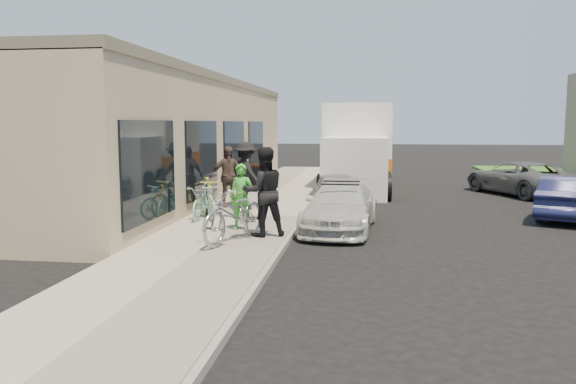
{
  "coord_description": "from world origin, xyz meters",
  "views": [
    {
      "loc": [
        1.25,
        -11.77,
        2.64
      ],
      "look_at": [
        -0.55,
        1.0,
        1.05
      ],
      "focal_mm": 35.0,
      "sensor_mm": 36.0,
      "label": 1
    }
  ],
  "objects": [
    {
      "name": "sandwich_board",
      "position": [
        -2.95,
        8.76,
        0.64
      ],
      "size": [
        0.74,
        0.74,
        0.95
      ],
      "rotation": [
        0.0,
        0.0,
        0.32
      ],
      "color": "black",
      "rests_on": "sidewalk"
    },
    {
      "name": "woman_rider",
      "position": [
        -1.64,
        0.94,
        0.93
      ],
      "size": [
        0.62,
        0.45,
        1.55
      ],
      "primitive_type": "imported",
      "rotation": [
        0.0,
        0.0,
        -0.15
      ],
      "color": "green",
      "rests_on": "sidewalk"
    },
    {
      "name": "man_standing",
      "position": [
        -0.98,
        0.28,
        1.14
      ],
      "size": [
        1.19,
        1.09,
        1.97
      ],
      "primitive_type": "imported",
      "rotation": [
        0.0,
        0.0,
        3.58
      ],
      "color": "black",
      "rests_on": "sidewalk"
    },
    {
      "name": "bike_rack",
      "position": [
        -3.04,
        2.27,
        0.72
      ],
      "size": [
        0.22,
        0.65,
        0.94
      ],
      "rotation": [
        0.0,
        0.0,
        -0.27
      ],
      "color": "black",
      "rests_on": "sidewalk"
    },
    {
      "name": "cruiser_bike_a",
      "position": [
        -2.85,
        2.29,
        0.62
      ],
      "size": [
        1.15,
        1.56,
        0.93
      ],
      "primitive_type": "imported",
      "rotation": [
        0.0,
        0.0,
        0.52
      ],
      "color": "#8ED4CA",
      "rests_on": "sidewalk"
    },
    {
      "name": "far_car_blue",
      "position": [
        6.79,
        4.5,
        0.6
      ],
      "size": [
        2.65,
        3.87,
        1.21
      ],
      "primitive_type": "imported",
      "rotation": [
        0.0,
        0.0,
        2.72
      ],
      "color": "#181C4A",
      "rests_on": "ground"
    },
    {
      "name": "ground",
      "position": [
        0.0,
        0.0,
        0.0
      ],
      "size": [
        120.0,
        120.0,
        0.0
      ],
      "primitive_type": "plane",
      "color": "black",
      "rests_on": "ground"
    },
    {
      "name": "curb",
      "position": [
        -0.45,
        3.0,
        0.07
      ],
      "size": [
        0.12,
        34.0,
        0.13
      ],
      "primitive_type": "cube",
      "color": "gray",
      "rests_on": "ground"
    },
    {
      "name": "sedan_silver",
      "position": [
        0.4,
        4.46,
        0.6
      ],
      "size": [
        1.76,
        3.63,
        1.19
      ],
      "primitive_type": "imported",
      "rotation": [
        0.0,
        0.0,
        0.1
      ],
      "color": "#97989C",
      "rests_on": "ground"
    },
    {
      "name": "sidewalk",
      "position": [
        -2.0,
        3.0,
        0.07
      ],
      "size": [
        3.0,
        34.0,
        0.15
      ],
      "primitive_type": "cube",
      "color": "#9D998D",
      "rests_on": "ground"
    },
    {
      "name": "moving_truck",
      "position": [
        0.9,
        10.78,
        1.5
      ],
      "size": [
        2.71,
        6.93,
        3.38
      ],
      "rotation": [
        0.0,
        0.0,
        -0.02
      ],
      "color": "white",
      "rests_on": "ground"
    },
    {
      "name": "sedan_white",
      "position": [
        0.63,
        1.99,
        0.58
      ],
      "size": [
        1.94,
        4.1,
        1.19
      ],
      "rotation": [
        0.0,
        0.0,
        -0.08
      ],
      "color": "beige",
      "rests_on": "ground"
    },
    {
      "name": "bystander_a",
      "position": [
        -2.38,
        4.81,
        1.12
      ],
      "size": [
        1.41,
        1.36,
        1.93
      ],
      "primitive_type": "imported",
      "rotation": [
        0.0,
        0.0,
        2.43
      ],
      "color": "black",
      "rests_on": "sidewalk"
    },
    {
      "name": "tandem_bike",
      "position": [
        -1.48,
        -0.37,
        0.74
      ],
      "size": [
        1.48,
        2.37,
        1.18
      ],
      "primitive_type": "imported",
      "rotation": [
        0.0,
        0.0,
        -0.34
      ],
      "color": "#AEAFB1",
      "rests_on": "sidewalk"
    },
    {
      "name": "cruiser_bike_b",
      "position": [
        -2.99,
        2.34,
        0.58
      ],
      "size": [
        0.58,
        1.63,
        0.85
      ],
      "primitive_type": "imported",
      "rotation": [
        0.0,
        0.0,
        0.01
      ],
      "color": "#8ED4CA",
      "rests_on": "sidewalk"
    },
    {
      "name": "bystander_b",
      "position": [
        -2.84,
        4.46,
        1.06
      ],
      "size": [
        1.15,
        0.85,
        1.81
      ],
      "primitive_type": "imported",
      "rotation": [
        0.0,
        0.0,
        0.43
      ],
      "color": "#4E3D38",
      "rests_on": "sidewalk"
    },
    {
      "name": "far_car_gray",
      "position": [
        6.83,
        9.91,
        0.62
      ],
      "size": [
        3.69,
        4.88,
        1.23
      ],
      "primitive_type": "imported",
      "rotation": [
        0.0,
        0.0,
        3.57
      ],
      "color": "#515355",
      "rests_on": "ground"
    },
    {
      "name": "cruiser_bike_c",
      "position": [
        -2.95,
        2.72,
        0.66
      ],
      "size": [
        1.1,
        1.76,
        1.03
      ],
      "primitive_type": "imported",
      "rotation": [
        0.0,
        0.0,
        0.4
      ],
      "color": "gold",
      "rests_on": "sidewalk"
    },
    {
      "name": "storefront",
      "position": [
        -5.24,
        7.99,
        2.12
      ],
      "size": [
        3.6,
        20.0,
        4.22
      ],
      "color": "tan",
      "rests_on": "ground"
    }
  ]
}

